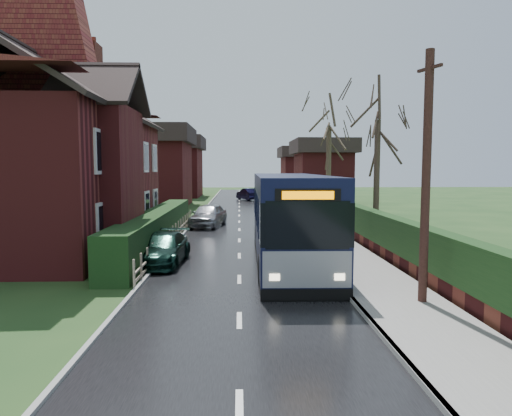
{
  "coord_description": "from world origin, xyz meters",
  "views": [
    {
      "loc": [
        0.01,
        -16.53,
        3.62
      ],
      "look_at": [
        0.77,
        4.23,
        1.8
      ],
      "focal_mm": 32.0,
      "sensor_mm": 36.0,
      "label": 1
    }
  ],
  "objects_px": {
    "car_green": "(163,249)",
    "bus": "(289,219)",
    "telegraph_pole": "(426,179)",
    "brick_house": "(48,152)",
    "bus_stop_sign": "(327,209)",
    "car_silver": "(208,215)"
  },
  "relations": [
    {
      "from": "car_silver",
      "to": "telegraph_pole",
      "type": "height_order",
      "value": "telegraph_pole"
    },
    {
      "from": "brick_house",
      "to": "car_silver",
      "type": "relative_size",
      "value": 3.45
    },
    {
      "from": "car_green",
      "to": "bus_stop_sign",
      "type": "xyz_separation_m",
      "value": [
        6.9,
        3.32,
        1.17
      ]
    },
    {
      "from": "brick_house",
      "to": "car_green",
      "type": "bearing_deg",
      "value": -35.59
    },
    {
      "from": "car_green",
      "to": "bus_stop_sign",
      "type": "distance_m",
      "value": 7.75
    },
    {
      "from": "car_silver",
      "to": "car_green",
      "type": "height_order",
      "value": "car_silver"
    },
    {
      "from": "bus_stop_sign",
      "to": "telegraph_pole",
      "type": "bearing_deg",
      "value": -70.82
    },
    {
      "from": "brick_house",
      "to": "car_silver",
      "type": "height_order",
      "value": "brick_house"
    },
    {
      "from": "telegraph_pole",
      "to": "brick_house",
      "type": "bearing_deg",
      "value": 125.87
    },
    {
      "from": "bus_stop_sign",
      "to": "car_silver",
      "type": "bearing_deg",
      "value": 141.67
    },
    {
      "from": "bus",
      "to": "car_green",
      "type": "relative_size",
      "value": 2.77
    },
    {
      "from": "brick_house",
      "to": "telegraph_pole",
      "type": "relative_size",
      "value": 2.21
    },
    {
      "from": "brick_house",
      "to": "bus_stop_sign",
      "type": "xyz_separation_m",
      "value": [
        12.73,
        -0.86,
        -2.62
      ]
    },
    {
      "from": "brick_house",
      "to": "car_green",
      "type": "xyz_separation_m",
      "value": [
        5.83,
        -4.18,
        -3.79
      ]
    },
    {
      "from": "bus_stop_sign",
      "to": "car_green",
      "type": "bearing_deg",
      "value": -140.27
    },
    {
      "from": "bus",
      "to": "car_silver",
      "type": "xyz_separation_m",
      "value": [
        -3.84,
        10.69,
        -0.94
      ]
    },
    {
      "from": "car_silver",
      "to": "brick_house",
      "type": "bearing_deg",
      "value": -123.87
    },
    {
      "from": "car_green",
      "to": "bus_stop_sign",
      "type": "relative_size",
      "value": 1.51
    },
    {
      "from": "car_green",
      "to": "bus",
      "type": "bearing_deg",
      "value": 7.56
    },
    {
      "from": "telegraph_pole",
      "to": "car_green",
      "type": "bearing_deg",
      "value": 125.68
    },
    {
      "from": "telegraph_pole",
      "to": "car_silver",
      "type": "bearing_deg",
      "value": 93.75
    },
    {
      "from": "brick_house",
      "to": "bus",
      "type": "distance_m",
      "value": 11.66
    }
  ]
}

